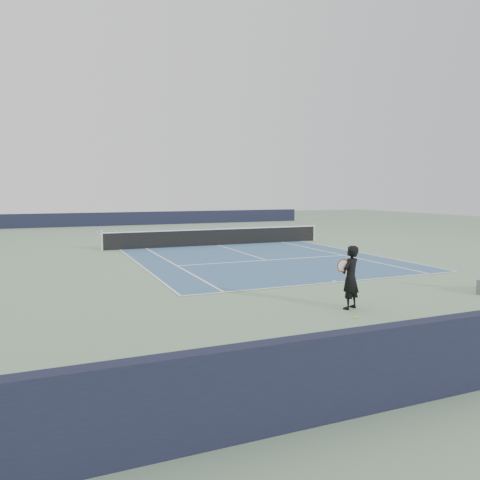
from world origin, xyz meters
name	(u,v)px	position (x,y,z in m)	size (l,w,h in m)	color
ground	(218,245)	(0.00, 0.00, 0.00)	(80.00, 80.00, 0.00)	gray
court_surface	(218,245)	(0.00, 0.00, 0.01)	(10.97, 23.77, 0.01)	#385D85
tennis_net	(218,236)	(0.00, 0.00, 0.50)	(12.90, 0.10, 1.07)	silver
windscreen_far	(151,218)	(0.00, 17.88, 0.60)	(30.00, 0.25, 1.20)	black
tennis_player	(350,277)	(-1.75, -15.00, 0.84)	(0.83, 0.67, 1.68)	black
tennis_ball	(355,317)	(-2.20, -15.84, 0.04)	(0.07, 0.07, 0.07)	#CAE72F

